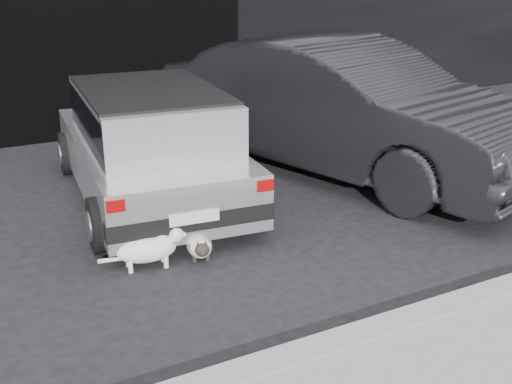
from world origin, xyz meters
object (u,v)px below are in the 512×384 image
silver_hatchback (150,139)px  second_car (343,107)px  cat_siamese (200,245)px  cat_white (151,248)px

silver_hatchback → second_car: size_ratio=0.72×
silver_hatchback → second_car: bearing=2.9°
cat_siamese → silver_hatchback: bearing=-78.0°
silver_hatchback → cat_siamese: size_ratio=5.29×
silver_hatchback → cat_siamese: bearing=-88.2°
second_car → cat_siamese: (-2.65, -1.50, -0.73)m
cat_white → silver_hatchback: bearing=168.9°
silver_hatchback → cat_siamese: 1.75m
second_car → cat_white: size_ratio=6.36×
cat_siamese → cat_white: 0.47m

